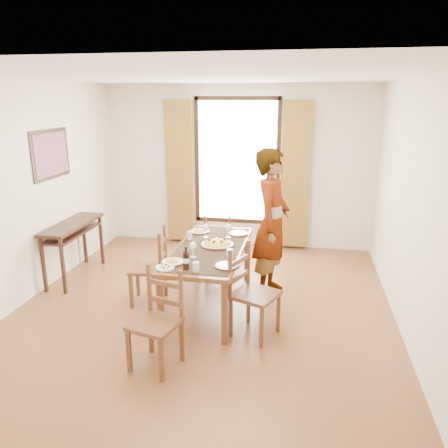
% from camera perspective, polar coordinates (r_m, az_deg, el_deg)
% --- Properties ---
extents(ground, '(5.00, 5.00, 0.00)m').
position_cam_1_polar(ground, '(5.47, -2.54, -10.80)').
color(ground, brown).
rests_on(ground, ground).
extents(room_shell, '(4.60, 5.10, 2.74)m').
position_cam_1_polar(room_shell, '(5.09, -2.47, 5.55)').
color(room_shell, white).
rests_on(room_shell, ground).
extents(console_table, '(0.38, 1.20, 0.80)m').
position_cam_1_polar(console_table, '(6.46, -19.17, -0.87)').
color(console_table, black).
rests_on(console_table, ground).
extents(dining_table, '(0.81, 1.82, 0.76)m').
position_cam_1_polar(dining_table, '(5.25, -1.90, -3.79)').
color(dining_table, brown).
rests_on(dining_table, ground).
extents(chair_west, '(0.48, 0.48, 0.95)m').
position_cam_1_polar(chair_west, '(5.49, -9.53, -5.82)').
color(chair_west, brown).
rests_on(chair_west, ground).
extents(chair_north, '(0.44, 0.44, 0.90)m').
position_cam_1_polar(chair_north, '(6.32, -0.72, -2.87)').
color(chair_north, brown).
rests_on(chair_north, ground).
extents(chair_south, '(0.51, 0.51, 0.95)m').
position_cam_1_polar(chair_south, '(4.26, -8.75, -12.65)').
color(chair_south, brown).
rests_on(chair_south, ground).
extents(chair_east, '(0.57, 0.57, 0.99)m').
position_cam_1_polar(chair_east, '(4.72, 3.70, -9.18)').
color(chair_east, brown).
rests_on(chair_east, ground).
extents(man, '(0.83, 0.67, 1.89)m').
position_cam_1_polar(man, '(5.53, 6.29, 0.01)').
color(man, gray).
rests_on(man, ground).
extents(plate_sw, '(0.27, 0.27, 0.05)m').
position_cam_1_polar(plate_sw, '(4.77, -6.69, -4.77)').
color(plate_sw, silver).
rests_on(plate_sw, dining_table).
extents(plate_se, '(0.27, 0.27, 0.05)m').
position_cam_1_polar(plate_se, '(4.64, 0.43, -5.27)').
color(plate_se, silver).
rests_on(plate_se, dining_table).
extents(plate_nw, '(0.27, 0.27, 0.05)m').
position_cam_1_polar(plate_nw, '(5.81, -3.23, -0.82)').
color(plate_nw, silver).
rests_on(plate_nw, dining_table).
extents(plate_ne, '(0.27, 0.27, 0.05)m').
position_cam_1_polar(plate_ne, '(5.72, 1.83, -1.06)').
color(plate_ne, silver).
rests_on(plate_ne, dining_table).
extents(pasta_platter, '(0.40, 0.40, 0.10)m').
position_cam_1_polar(pasta_platter, '(5.27, -0.90, -2.33)').
color(pasta_platter, '#C76819').
rests_on(pasta_platter, dining_table).
extents(caprese_plate, '(0.20, 0.20, 0.04)m').
position_cam_1_polar(caprese_plate, '(4.64, -7.71, -5.53)').
color(caprese_plate, silver).
rests_on(caprese_plate, dining_table).
extents(wine_glass_a, '(0.08, 0.08, 0.18)m').
position_cam_1_polar(wine_glass_a, '(4.88, -4.07, -3.38)').
color(wine_glass_a, white).
rests_on(wine_glass_a, dining_table).
extents(wine_glass_b, '(0.08, 0.08, 0.18)m').
position_cam_1_polar(wine_glass_b, '(5.56, 0.59, -0.87)').
color(wine_glass_b, white).
rests_on(wine_glass_b, dining_table).
extents(wine_glass_c, '(0.08, 0.08, 0.18)m').
position_cam_1_polar(wine_glass_c, '(5.56, -2.43, -0.88)').
color(wine_glass_c, white).
rests_on(wine_glass_c, dining_table).
extents(tumbler_a, '(0.07, 0.07, 0.10)m').
position_cam_1_polar(tumbler_a, '(4.87, 0.75, -3.91)').
color(tumbler_a, silver).
rests_on(tumbler_a, dining_table).
extents(tumbler_b, '(0.07, 0.07, 0.10)m').
position_cam_1_polar(tumbler_b, '(5.53, -4.52, -1.48)').
color(tumbler_b, silver).
rests_on(tumbler_b, dining_table).
extents(tumbler_c, '(0.07, 0.07, 0.10)m').
position_cam_1_polar(tumbler_c, '(4.52, -3.67, -5.59)').
color(tumbler_c, silver).
rests_on(tumbler_c, dining_table).
extents(wine_bottle, '(0.07, 0.07, 0.25)m').
position_cam_1_polar(wine_bottle, '(4.55, -4.98, -4.45)').
color(wine_bottle, black).
rests_on(wine_bottle, dining_table).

